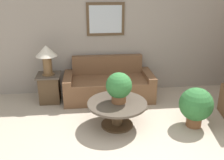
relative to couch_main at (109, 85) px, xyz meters
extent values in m
cube|color=gray|center=(0.39, 0.47, 1.00)|extent=(7.33, 0.06, 2.60)
cube|color=#4C3823|center=(-0.02, 0.43, 1.39)|extent=(0.83, 0.03, 0.72)
cube|color=#B2BCC6|center=(-0.02, 0.41, 1.39)|extent=(0.71, 0.01, 0.60)
cube|color=brown|center=(0.00, -0.04, -0.06)|extent=(1.59, 0.86, 0.48)
cube|color=brown|center=(0.00, 0.31, 0.39)|extent=(1.59, 0.16, 0.43)
cube|color=brown|center=(-0.88, -0.04, -0.01)|extent=(0.18, 0.86, 0.58)
cube|color=brown|center=(0.88, -0.04, -0.01)|extent=(0.18, 0.86, 0.58)
cylinder|color=#4C3823|center=(0.04, -1.20, -0.28)|extent=(0.58, 0.58, 0.03)
cylinder|color=#4C3823|center=(0.04, -1.20, -0.07)|extent=(0.19, 0.19, 0.39)
cylinder|color=#473D33|center=(0.04, -1.20, 0.14)|extent=(1.06, 1.06, 0.04)
cube|color=#4C3823|center=(-1.29, -0.04, -0.01)|extent=(0.42, 0.42, 0.59)
cube|color=#473D33|center=(-1.29, -0.04, 0.31)|extent=(0.50, 0.50, 0.03)
cylinder|color=brown|center=(-1.29, -0.04, 0.33)|extent=(0.26, 0.26, 0.02)
cylinder|color=brown|center=(-1.29, -0.04, 0.54)|extent=(0.19, 0.19, 0.39)
cone|color=beige|center=(-1.29, -0.04, 0.84)|extent=(0.44, 0.44, 0.22)
cylinder|color=brown|center=(0.07, -1.19, 0.24)|extent=(0.26, 0.26, 0.15)
sphere|color=#2D6B33|center=(0.07, -1.19, 0.48)|extent=(0.46, 0.46, 0.46)
cylinder|color=brown|center=(1.42, -1.36, -0.19)|extent=(0.27, 0.27, 0.21)
sphere|color=#2D6B33|center=(1.42, -1.36, 0.14)|extent=(0.60, 0.60, 0.60)
camera|label=1|loc=(-0.48, -5.13, 2.13)|focal=40.00mm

